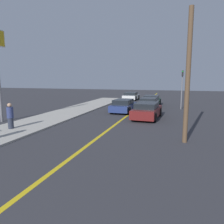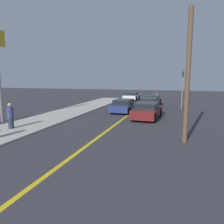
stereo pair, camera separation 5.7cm
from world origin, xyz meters
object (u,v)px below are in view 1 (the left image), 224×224
(car_ahead_center, at_px, (123,106))
(traffic_light, at_px, (182,86))
(pedestrian_by_sign, at_px, (10,116))
(car_oncoming_far, at_px, (131,96))
(car_parked_left_lot, at_px, (152,101))
(car_far_distant, at_px, (149,103))
(car_near_right_lane, at_px, (147,111))
(utility_pole, at_px, (188,77))

(car_ahead_center, height_order, traffic_light, traffic_light)
(pedestrian_by_sign, relative_size, traffic_light, 0.41)
(car_oncoming_far, relative_size, pedestrian_by_sign, 2.38)
(car_parked_left_lot, distance_m, car_oncoming_far, 7.10)
(car_ahead_center, bearing_deg, car_far_distant, 53.35)
(car_near_right_lane, bearing_deg, car_ahead_center, 137.35)
(car_near_right_lane, relative_size, car_parked_left_lot, 1.09)
(car_oncoming_far, height_order, pedestrian_by_sign, pedestrian_by_sign)
(car_far_distant, bearing_deg, traffic_light, 14.02)
(pedestrian_by_sign, bearing_deg, utility_pole, 2.10)
(car_parked_left_lot, distance_m, traffic_light, 4.44)
(car_far_distant, bearing_deg, car_parked_left_lot, 91.02)
(car_near_right_lane, height_order, utility_pole, utility_pole)
(car_parked_left_lot, height_order, traffic_light, traffic_light)
(traffic_light, bearing_deg, car_far_distant, -166.30)
(car_far_distant, relative_size, car_parked_left_lot, 1.05)
(car_ahead_center, xyz_separation_m, car_parked_left_lot, (2.07, 5.73, -0.00))
(traffic_light, relative_size, utility_pole, 0.61)
(car_oncoming_far, xyz_separation_m, utility_pole, (7.13, -20.69, 2.77))
(car_far_distant, xyz_separation_m, car_parked_left_lot, (-0.04, 3.05, 0.01))
(car_near_right_lane, xyz_separation_m, car_parked_left_lot, (-0.58, 8.46, -0.04))
(car_ahead_center, relative_size, traffic_light, 1.04)
(car_far_distant, height_order, car_parked_left_lot, car_parked_left_lot)
(car_far_distant, xyz_separation_m, car_oncoming_far, (-3.79, 9.07, -0.03))
(car_ahead_center, distance_m, pedestrian_by_sign, 10.64)
(car_far_distant, relative_size, pedestrian_by_sign, 2.65)
(car_near_right_lane, bearing_deg, car_parked_left_lot, 97.10)
(car_far_distant, height_order, utility_pole, utility_pole)
(car_oncoming_far, bearing_deg, car_near_right_lane, -73.22)
(car_ahead_center, distance_m, utility_pole, 10.82)
(car_near_right_lane, bearing_deg, car_oncoming_far, 109.85)
(utility_pole, bearing_deg, pedestrian_by_sign, -177.90)
(car_parked_left_lot, bearing_deg, traffic_light, -34.27)
(car_near_right_lane, relative_size, car_ahead_center, 1.08)
(car_ahead_center, height_order, car_parked_left_lot, car_ahead_center)
(car_near_right_lane, distance_m, pedestrian_by_sign, 10.19)
(utility_pole, bearing_deg, car_oncoming_far, 109.00)
(car_near_right_lane, bearing_deg, car_far_distant, 98.90)
(car_far_distant, distance_m, traffic_light, 3.89)
(utility_pole, bearing_deg, traffic_light, 90.14)
(car_parked_left_lot, relative_size, pedestrian_by_sign, 2.52)
(car_ahead_center, xyz_separation_m, car_far_distant, (2.11, 2.68, -0.01))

